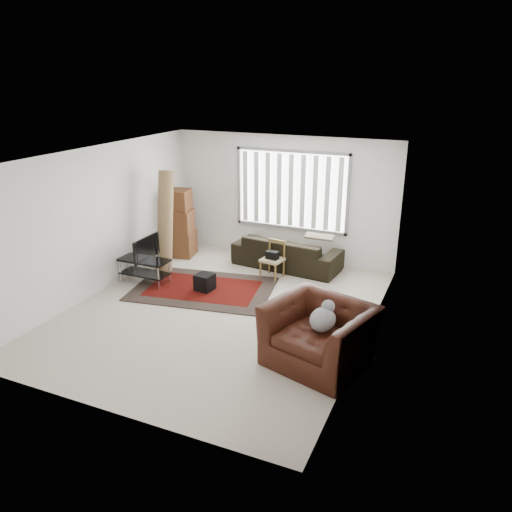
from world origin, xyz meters
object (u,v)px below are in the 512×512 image
Objects in this scene: moving_boxes at (180,225)px; sofa at (287,247)px; armchair at (320,331)px; tv_stand at (144,266)px; side_chair at (273,258)px.

sofa is at bearing 6.30° from moving_boxes.
armchair is at bearing 122.61° from sofa.
tv_stand is 0.44× the size of sofa.
armchair reaches higher than side_chair.
moving_boxes is 0.91× the size of armchair.
sofa is (2.46, 0.27, -0.27)m from moving_boxes.
moving_boxes reaches higher than side_chair.
sofa is (2.26, 1.92, 0.08)m from tv_stand.
sofa is 3.78m from armchair.
moving_boxes is at bearing 11.76° from sofa.
sofa reaches higher than side_chair.
moving_boxes is (-0.20, 1.65, 0.34)m from tv_stand.
moving_boxes is 0.67× the size of sofa.
side_chair is (-0.06, -0.66, -0.01)m from sofa.
moving_boxes is 1.99× the size of side_chair.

